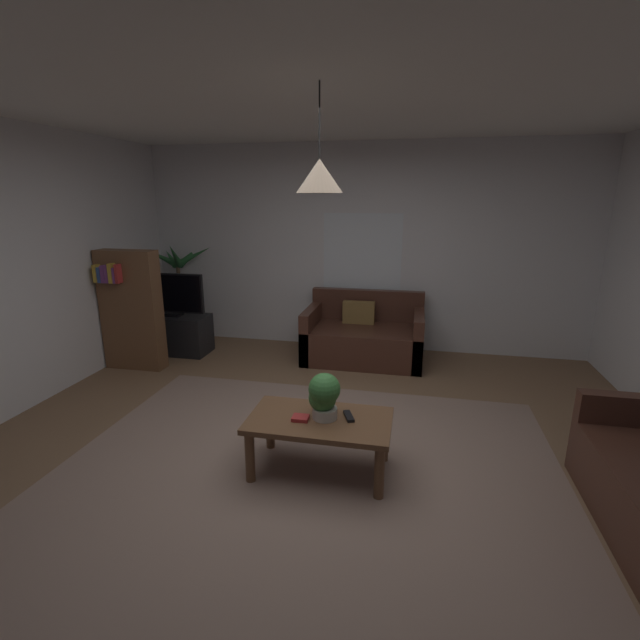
{
  "coord_description": "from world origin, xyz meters",
  "views": [
    {
      "loc": [
        0.7,
        -3.03,
        1.98
      ],
      "look_at": [
        0.0,
        0.3,
        1.05
      ],
      "focal_mm": 25.39,
      "sensor_mm": 36.0,
      "label": 1
    }
  ],
  "objects_px": {
    "couch_under_window": "(364,338)",
    "tv_stand": "(175,334)",
    "potted_plant_on_table": "(324,395)",
    "remote_on_table_0": "(349,416)",
    "bookshelf_corner": "(131,309)",
    "book_on_table_0": "(300,418)",
    "pendant_lamp": "(320,176)",
    "coffee_table": "(320,427)",
    "potted_palm_corner": "(181,297)",
    "tv": "(170,294)"
  },
  "relations": [
    {
      "from": "couch_under_window",
      "to": "tv_stand",
      "type": "distance_m",
      "value": 2.46
    },
    {
      "from": "potted_plant_on_table",
      "to": "tv_stand",
      "type": "bearing_deg",
      "value": 137.76
    },
    {
      "from": "remote_on_table_0",
      "to": "bookshelf_corner",
      "type": "bearing_deg",
      "value": 129.34
    },
    {
      "from": "potted_plant_on_table",
      "to": "bookshelf_corner",
      "type": "distance_m",
      "value": 3.09
    },
    {
      "from": "tv_stand",
      "to": "book_on_table_0",
      "type": "bearing_deg",
      "value": -44.99
    },
    {
      "from": "pendant_lamp",
      "to": "potted_plant_on_table",
      "type": "bearing_deg",
      "value": 27.55
    },
    {
      "from": "tv_stand",
      "to": "bookshelf_corner",
      "type": "distance_m",
      "value": 0.78
    },
    {
      "from": "coffee_table",
      "to": "pendant_lamp",
      "type": "bearing_deg",
      "value": -45.0
    },
    {
      "from": "couch_under_window",
      "to": "tv_stand",
      "type": "height_order",
      "value": "couch_under_window"
    },
    {
      "from": "potted_plant_on_table",
      "to": "potted_palm_corner",
      "type": "xyz_separation_m",
      "value": [
        -2.6,
        2.76,
        0.01
      ]
    },
    {
      "from": "couch_under_window",
      "to": "tv_stand",
      "type": "xyz_separation_m",
      "value": [
        -2.45,
        -0.25,
        -0.02
      ]
    },
    {
      "from": "coffee_table",
      "to": "book_on_table_0",
      "type": "height_order",
      "value": "book_on_table_0"
    },
    {
      "from": "bookshelf_corner",
      "to": "pendant_lamp",
      "type": "relative_size",
      "value": 2.16
    },
    {
      "from": "couch_under_window",
      "to": "book_on_table_0",
      "type": "distance_m",
      "value": 2.54
    },
    {
      "from": "potted_palm_corner",
      "to": "pendant_lamp",
      "type": "relative_size",
      "value": 2.21
    },
    {
      "from": "couch_under_window",
      "to": "bookshelf_corner",
      "type": "relative_size",
      "value": 1.03
    },
    {
      "from": "couch_under_window",
      "to": "coffee_table",
      "type": "distance_m",
      "value": 2.48
    },
    {
      "from": "couch_under_window",
      "to": "pendant_lamp",
      "type": "bearing_deg",
      "value": -90.86
    },
    {
      "from": "potted_plant_on_table",
      "to": "couch_under_window",
      "type": "bearing_deg",
      "value": 89.77
    },
    {
      "from": "tv_stand",
      "to": "pendant_lamp",
      "type": "height_order",
      "value": "pendant_lamp"
    },
    {
      "from": "remote_on_table_0",
      "to": "bookshelf_corner",
      "type": "xyz_separation_m",
      "value": [
        -2.8,
        1.58,
        0.28
      ]
    },
    {
      "from": "book_on_table_0",
      "to": "tv_stand",
      "type": "bearing_deg",
      "value": 135.01
    },
    {
      "from": "coffee_table",
      "to": "potted_plant_on_table",
      "type": "relative_size",
      "value": 3.01
    },
    {
      "from": "bookshelf_corner",
      "to": "potted_plant_on_table",
      "type": "bearing_deg",
      "value": -31.69
    },
    {
      "from": "tv",
      "to": "pendant_lamp",
      "type": "bearing_deg",
      "value": -42.46
    },
    {
      "from": "bookshelf_corner",
      "to": "remote_on_table_0",
      "type": "bearing_deg",
      "value": -29.45
    },
    {
      "from": "book_on_table_0",
      "to": "tv",
      "type": "relative_size",
      "value": 0.13
    },
    {
      "from": "potted_palm_corner",
      "to": "tv",
      "type": "bearing_deg",
      "value": -73.59
    },
    {
      "from": "tv_stand",
      "to": "bookshelf_corner",
      "type": "bearing_deg",
      "value": -107.35
    },
    {
      "from": "potted_palm_corner",
      "to": "pendant_lamp",
      "type": "height_order",
      "value": "pendant_lamp"
    },
    {
      "from": "couch_under_window",
      "to": "potted_plant_on_table",
      "type": "distance_m",
      "value": 2.49
    },
    {
      "from": "tv_stand",
      "to": "tv",
      "type": "bearing_deg",
      "value": -90.0
    },
    {
      "from": "book_on_table_0",
      "to": "potted_palm_corner",
      "type": "bearing_deg",
      "value": 130.93
    },
    {
      "from": "remote_on_table_0",
      "to": "tv_stand",
      "type": "distance_m",
      "value": 3.41
    },
    {
      "from": "couch_under_window",
      "to": "pendant_lamp",
      "type": "distance_m",
      "value": 3.08
    },
    {
      "from": "coffee_table",
      "to": "bookshelf_corner",
      "type": "distance_m",
      "value": 3.09
    },
    {
      "from": "coffee_table",
      "to": "potted_plant_on_table",
      "type": "bearing_deg",
      "value": 27.55
    },
    {
      "from": "book_on_table_0",
      "to": "remote_on_table_0",
      "type": "relative_size",
      "value": 0.73
    },
    {
      "from": "coffee_table",
      "to": "book_on_table_0",
      "type": "xyz_separation_m",
      "value": [
        -0.13,
        -0.05,
        0.09
      ]
    },
    {
      "from": "tv",
      "to": "coffee_table",
      "type": "bearing_deg",
      "value": -42.46
    },
    {
      "from": "book_on_table_0",
      "to": "tv",
      "type": "xyz_separation_m",
      "value": [
        -2.28,
        2.26,
        0.34
      ]
    },
    {
      "from": "potted_plant_on_table",
      "to": "tv",
      "type": "distance_m",
      "value": 3.28
    },
    {
      "from": "couch_under_window",
      "to": "potted_palm_corner",
      "type": "bearing_deg",
      "value": 173.67
    },
    {
      "from": "couch_under_window",
      "to": "bookshelf_corner",
      "type": "height_order",
      "value": "bookshelf_corner"
    },
    {
      "from": "book_on_table_0",
      "to": "remote_on_table_0",
      "type": "bearing_deg",
      "value": 17.33
    },
    {
      "from": "book_on_table_0",
      "to": "coffee_table",
      "type": "bearing_deg",
      "value": 21.8
    },
    {
      "from": "couch_under_window",
      "to": "remote_on_table_0",
      "type": "distance_m",
      "value": 2.44
    },
    {
      "from": "potted_plant_on_table",
      "to": "bookshelf_corner",
      "type": "bearing_deg",
      "value": 148.31
    },
    {
      "from": "tv_stand",
      "to": "potted_palm_corner",
      "type": "height_order",
      "value": "potted_palm_corner"
    },
    {
      "from": "potted_plant_on_table",
      "to": "pendant_lamp",
      "type": "height_order",
      "value": "pendant_lamp"
    }
  ]
}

